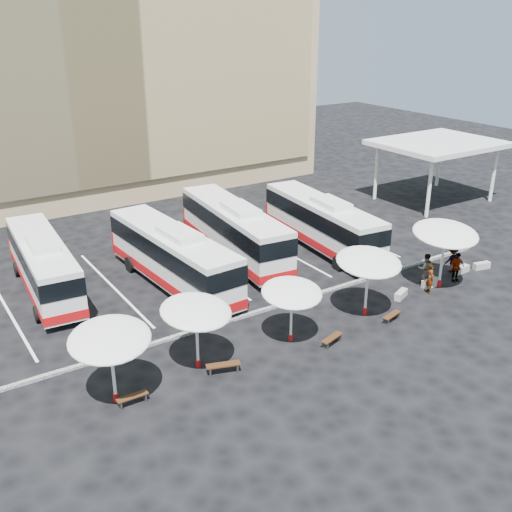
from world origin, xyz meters
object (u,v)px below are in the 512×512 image
sunshade_2 (292,293)px  wood_bench_0 (132,398)px  bus_1 (172,255)px  wood_bench_3 (392,316)px  passenger_1 (426,268)px  conc_bench_3 (482,266)px  bus_0 (43,263)px  passenger_3 (452,259)px  sunshade_3 (369,262)px  sunshade_0 (110,340)px  wood_bench_2 (332,339)px  conc_bench_2 (462,269)px  passenger_2 (456,267)px  bus_3 (322,222)px  conc_bench_0 (401,294)px  passenger_0 (431,278)px  wood_bench_1 (223,366)px  sunshade_4 (445,234)px  bus_2 (234,229)px  conc_bench_1 (431,283)px  sunshade_1 (196,312)px

sunshade_2 → wood_bench_0: size_ratio=2.66×
bus_1 → wood_bench_3: size_ratio=8.63×
passenger_1 → conc_bench_3: bearing=-152.4°
bus_0 → wood_bench_3: bearing=-39.7°
sunshade_2 → passenger_3: sunshade_2 is taller
wood_bench_3 → passenger_1: 5.80m
passenger_3 → bus_1: bearing=-17.2°
sunshade_2 → sunshade_3: sunshade_3 is taller
sunshade_0 → wood_bench_2: 11.13m
conc_bench_2 → passenger_2: bearing=-155.0°
bus_3 → passenger_1: size_ratio=6.21×
conc_bench_0 → passenger_0: bearing=-12.2°
bus_0 → wood_bench_1: (4.43, -13.25, -1.42)m
bus_3 → passenger_3: size_ratio=6.99×
bus_0 → bus_1: (6.71, -3.34, 0.15)m
bus_0 → sunshade_0: bearing=-88.2°
passenger_1 → sunshade_4: bearing=145.9°
bus_2 → sunshade_3: (1.66, -11.09, 1.13)m
bus_0 → conc_bench_1: (19.63, -11.97, -1.57)m
sunshade_3 → bus_0: bearing=137.9°
conc_bench_3 → wood_bench_3: bearing=-168.9°
passenger_1 → sunshade_2: bearing=39.3°
wood_bench_0 → passenger_0: 18.87m
conc_bench_0 → wood_bench_1: bearing=-174.7°
sunshade_3 → passenger_1: 6.35m
sunshade_1 → wood_bench_2: bearing=-15.8°
wood_bench_1 → wood_bench_3: wood_bench_1 is taller
bus_2 → wood_bench_1: bus_2 is taller
conc_bench_1 → conc_bench_3: conc_bench_1 is taller
sunshade_4 → conc_bench_1: size_ratio=4.10×
bus_1 → sunshade_0: bearing=-130.9°
wood_bench_2 → passenger_3: (12.18, 2.85, 0.52)m
conc_bench_2 → conc_bench_3: size_ratio=1.02×
bus_1 → passenger_2: bus_1 is taller
conc_bench_3 → passenger_2: (-2.99, -0.36, 0.73)m
conc_bench_1 → conc_bench_2: conc_bench_1 is taller
bus_0 → sunshade_2: size_ratio=3.08×
wood_bench_3 → conc_bench_0: bearing=35.2°
wood_bench_0 → conc_bench_1: (19.59, 1.21, -0.09)m
sunshade_3 → conc_bench_3: 11.02m
sunshade_3 → wood_bench_3: 3.17m
passenger_1 → bus_0: bearing=3.3°
bus_3 → conc_bench_2: size_ratio=10.32×
passenger_0 → conc_bench_2: bearing=-41.9°
sunshade_2 → conc_bench_0: (8.23, 0.47, -2.46)m
sunshade_2 → passenger_0: sunshade_2 is taller
sunshade_3 → passenger_0: (5.06, -0.03, -2.18)m
passenger_1 → bus_3: bearing=-45.6°
sunshade_0 → wood_bench_0: 2.81m
passenger_2 → wood_bench_3: bearing=-154.4°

